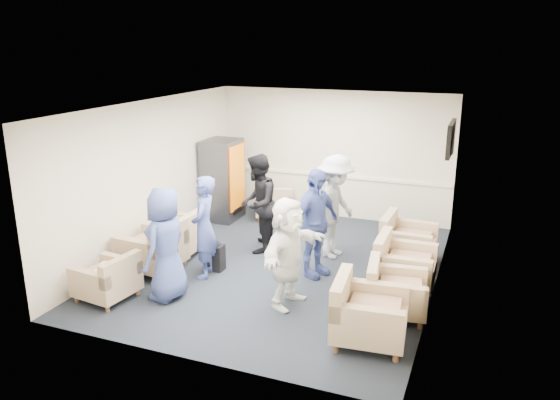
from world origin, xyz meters
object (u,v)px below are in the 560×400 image
at_px(person_back_left, 258,203).
at_px(person_back_right, 335,207).
at_px(armchair_right_midfar, 401,266).
at_px(person_mid_left, 204,227).
at_px(armchair_left_mid, 154,251).
at_px(armchair_left_far, 180,236).
at_px(person_front_left, 166,244).
at_px(armchair_right_near, 365,315).
at_px(armchair_right_midnear, 393,293).
at_px(person_front_right, 288,252).
at_px(armchair_corner, 275,204).
at_px(person_mid_right, 315,223).
at_px(vending_machine, 223,180).
at_px(armchair_left_near, 109,281).
at_px(armchair_right_far, 405,242).

bearing_deg(person_back_left, person_back_right, 86.95).
xyz_separation_m(armchair_right_midfar, person_mid_left, (-3.01, -0.73, 0.48)).
bearing_deg(person_back_left, armchair_left_mid, -51.19).
distance_m(armchair_left_far, person_front_left, 1.79).
bearing_deg(armchair_right_near, person_back_left, 41.13).
distance_m(armchair_left_far, armchair_right_midnear, 4.03).
distance_m(armchair_right_midnear, person_front_right, 1.55).
distance_m(armchair_left_far, armchair_corner, 2.62).
xyz_separation_m(person_mid_left, person_mid_right, (1.62, 0.67, 0.06)).
bearing_deg(armchair_right_near, person_mid_right, 30.43).
xyz_separation_m(vending_machine, person_back_left, (1.42, -1.41, 0.03)).
bearing_deg(person_mid_right, armchair_left_near, 151.71).
bearing_deg(person_back_left, armchair_right_midfar, 64.83).
xyz_separation_m(armchair_right_near, armchair_right_far, (0.05, 2.82, -0.01)).
distance_m(person_mid_left, person_front_right, 1.66).
height_order(armchair_corner, person_back_right, person_back_right).
distance_m(vending_machine, person_mid_right, 3.42).
xyz_separation_m(armchair_right_midfar, person_back_left, (-2.67, 0.62, 0.54)).
height_order(armchair_left_near, vending_machine, vending_machine).
relative_size(armchair_left_near, person_mid_left, 0.51).
distance_m(armchair_right_midnear, person_back_left, 3.17).
height_order(armchair_left_far, armchair_right_midnear, armchair_left_far).
height_order(armchair_left_mid, person_mid_right, person_mid_right).
distance_m(armchair_corner, person_mid_left, 3.20).
distance_m(armchair_left_far, person_mid_left, 1.21).
bearing_deg(armchair_right_far, person_back_left, 101.55).
height_order(armchair_left_mid, person_mid_left, person_mid_left).
relative_size(armchair_right_near, armchair_right_midnear, 1.08).
height_order(armchair_right_far, vending_machine, vending_machine).
xyz_separation_m(armchair_right_midnear, armchair_right_midfar, (-0.03, 0.92, 0.03)).
bearing_deg(armchair_corner, person_front_right, 93.42).
relative_size(armchair_left_near, armchair_right_far, 0.94).
relative_size(armchair_left_near, person_back_right, 0.46).
height_order(armchair_right_midnear, person_front_left, person_front_left).
xyz_separation_m(armchair_left_mid, armchair_right_midfar, (3.88, 0.87, -0.01)).
height_order(person_front_left, person_mid_right, person_mid_right).
xyz_separation_m(armchair_left_mid, vending_machine, (-0.21, 2.89, 0.49)).
height_order(person_back_right, person_front_right, person_back_right).
xyz_separation_m(armchair_right_midfar, vending_machine, (-4.10, 2.03, 0.50)).
height_order(armchair_right_near, person_back_right, person_back_right).
distance_m(armchair_left_mid, armchair_right_near, 3.82).
height_order(armchair_right_midnear, person_front_right, person_front_right).
relative_size(vending_machine, person_mid_left, 1.02).
height_order(armchair_right_midnear, armchair_right_midfar, armchair_right_midfar).
distance_m(armchair_right_far, person_front_right, 2.63).
height_order(armchair_left_far, armchair_right_far, armchair_right_far).
xyz_separation_m(armchair_left_far, person_front_left, (0.75, -1.55, 0.50)).
xyz_separation_m(armchair_corner, vending_machine, (-1.01, -0.40, 0.54)).
bearing_deg(armchair_right_near, person_front_right, 59.68).
distance_m(armchair_corner, vending_machine, 1.22).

